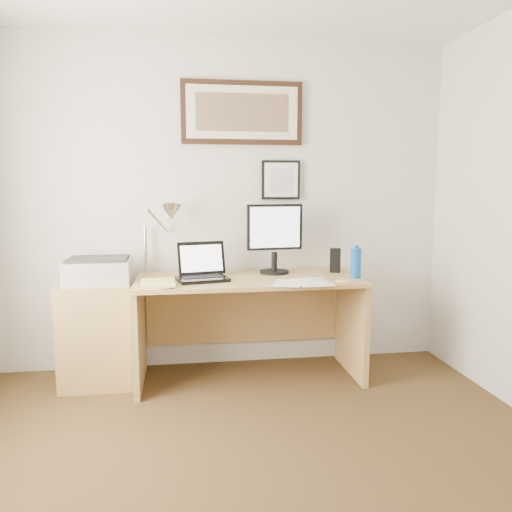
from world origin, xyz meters
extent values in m
cube|color=silver|center=(0.00, 2.00, 1.25)|extent=(3.50, 0.02, 2.50)
cube|color=#AB8347|center=(-0.92, 1.68, 0.36)|extent=(0.50, 0.40, 0.73)
cylinder|color=#0D54B3|center=(0.91, 1.51, 0.86)|extent=(0.08, 0.08, 0.21)
cylinder|color=#0D54B3|center=(0.91, 1.51, 0.97)|extent=(0.04, 0.04, 0.02)
cube|color=black|center=(0.84, 1.77, 0.84)|extent=(0.10, 0.09, 0.18)
cube|color=white|center=(0.38, 1.38, 0.75)|extent=(0.27, 0.31, 0.00)
cube|color=white|center=(0.56, 1.38, 0.75)|extent=(0.24, 0.33, 0.00)
cube|color=#F8DC75|center=(0.76, 1.35, 0.76)|extent=(0.09, 0.09, 0.01)
cylinder|color=white|center=(0.60, 1.47, 0.76)|extent=(0.14, 0.06, 0.02)
imported|color=#F1F071|center=(-0.59, 1.44, 0.76)|extent=(0.24, 0.32, 0.02)
cube|color=#AB8347|center=(0.15, 1.63, 0.73)|extent=(1.60, 0.70, 0.03)
cube|color=#AB8347|center=(-0.63, 1.63, 0.36)|extent=(0.04, 0.65, 0.72)
cube|color=#AB8347|center=(0.93, 1.63, 0.36)|extent=(0.04, 0.65, 0.72)
cube|color=#AB8347|center=(0.15, 1.96, 0.45)|extent=(1.50, 0.03, 0.55)
cube|color=black|center=(-0.18, 1.56, 0.76)|extent=(0.38, 0.30, 0.02)
cube|color=black|center=(-0.18, 1.59, 0.78)|extent=(0.30, 0.18, 0.00)
cube|color=black|center=(-0.18, 1.69, 0.89)|extent=(0.35, 0.14, 0.23)
cube|color=white|center=(-0.18, 1.69, 0.89)|extent=(0.30, 0.11, 0.18)
cylinder|color=black|center=(0.37, 1.79, 0.76)|extent=(0.22, 0.22, 0.02)
cylinder|color=black|center=(0.37, 1.79, 0.84)|extent=(0.04, 0.04, 0.14)
cube|color=black|center=(0.37, 1.78, 1.10)|extent=(0.42, 0.07, 0.34)
cube|color=white|center=(0.37, 1.76, 1.10)|extent=(0.38, 0.04, 0.30)
cube|color=#A8A8AB|center=(-0.90, 1.69, 0.81)|extent=(0.44, 0.34, 0.16)
cube|color=#2C2C2C|center=(-0.90, 1.69, 0.90)|extent=(0.40, 0.30, 0.02)
cylinder|color=silver|center=(-0.59, 1.92, 0.93)|extent=(0.02, 0.02, 0.36)
cylinder|color=silver|center=(-0.49, 1.86, 1.15)|extent=(0.15, 0.23, 0.19)
cone|color=silver|center=(-0.39, 1.80, 1.21)|extent=(0.16, 0.18, 0.15)
cube|color=black|center=(0.15, 1.98, 1.95)|extent=(0.92, 0.03, 0.47)
cube|color=beige|center=(0.15, 1.96, 1.95)|extent=(0.84, 0.01, 0.39)
cube|color=brown|center=(0.15, 1.95, 1.95)|extent=(0.70, 0.00, 0.28)
cube|color=black|center=(0.45, 1.98, 1.45)|extent=(0.30, 0.02, 0.30)
cube|color=white|center=(0.45, 1.96, 1.45)|extent=(0.26, 0.00, 0.26)
cube|color=#B5BABF|center=(0.45, 1.96, 1.45)|extent=(0.17, 0.00, 0.17)
camera|label=1|loc=(-0.32, -1.86, 1.39)|focal=35.00mm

